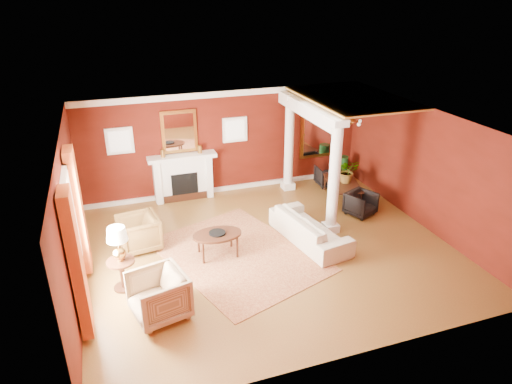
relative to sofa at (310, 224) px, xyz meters
name	(u,v)px	position (x,y,z in m)	size (l,w,h in m)	color
ground	(269,249)	(-1.02, -0.05, -0.44)	(8.00, 8.00, 0.00)	brown
room_shell	(270,166)	(-1.02, -0.05, 1.58)	(8.04, 7.04, 2.92)	#5B150C
fireplace	(183,177)	(-2.32, 3.27, 0.20)	(1.85, 0.42, 1.29)	white
overmantel_mirror	(179,132)	(-2.32, 3.40, 1.46)	(0.95, 0.07, 1.15)	gold
flank_window_left	(120,141)	(-3.87, 3.41, 1.36)	(0.70, 0.07, 0.70)	white
flank_window_right	(235,130)	(-0.77, 3.41, 1.36)	(0.70, 0.07, 0.70)	white
left_window	(76,234)	(-4.91, -0.65, 0.98)	(0.21, 2.55, 2.60)	white
column_front	(334,177)	(0.68, 0.25, 0.99)	(0.36, 0.36, 2.80)	white
column_back	(289,142)	(0.68, 2.95, 0.99)	(0.36, 0.36, 2.80)	white
header_beam	(308,110)	(0.68, 1.85, 2.18)	(0.30, 3.20, 0.32)	white
amber_ceiling	(352,98)	(1.83, 1.70, 2.43)	(2.30, 3.40, 0.04)	gold
dining_mirror	(321,130)	(1.88, 3.40, 1.11)	(1.30, 0.07, 1.70)	gold
chandelier	(351,121)	(1.88, 1.75, 1.81)	(0.60, 0.62, 0.75)	#A97B35
crown_trim	(225,94)	(-1.02, 3.41, 2.38)	(8.00, 0.08, 0.16)	white
base_trim	(228,188)	(-1.02, 3.41, -0.38)	(8.00, 0.08, 0.12)	white
rug	(238,255)	(-1.77, -0.07, -0.43)	(2.75, 3.67, 0.01)	maroon
sofa	(310,224)	(0.00, 0.00, 0.00)	(2.26, 0.66, 0.88)	beige
armchair_leopard	(138,231)	(-3.78, 0.93, 0.00)	(0.86, 0.80, 0.88)	black
armchair_stripe	(158,294)	(-3.68, -1.56, 0.03)	(0.92, 0.87, 0.95)	tan
coffee_table	(217,235)	(-2.18, 0.08, 0.06)	(1.08, 1.08, 0.54)	black
coffee_book	(214,229)	(-2.25, 0.07, 0.22)	(0.17, 0.02, 0.23)	black
side_table	(119,249)	(-4.24, -0.50, 0.45)	(0.54, 0.54, 1.36)	black
dining_table	(343,186)	(1.82, 1.75, -0.02)	(1.51, 0.53, 0.84)	black
dining_chair_near	(361,203)	(1.82, 0.79, -0.10)	(0.66, 0.62, 0.68)	black
dining_chair_far	(328,175)	(1.89, 2.80, -0.11)	(0.63, 0.59, 0.65)	black
green_urn	(342,173)	(2.34, 2.77, -0.10)	(0.36, 0.36, 0.87)	#15421A
potted_plant	(348,163)	(1.90, 1.73, 0.65)	(0.59, 0.66, 0.51)	#26591E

